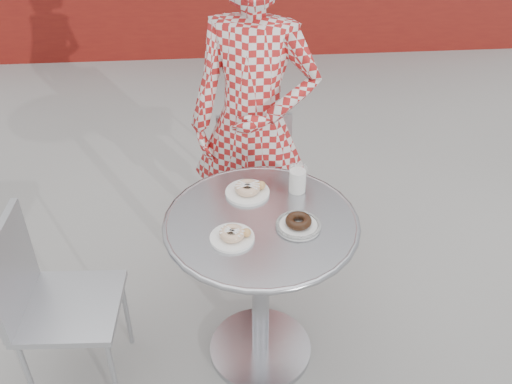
{
  "coord_description": "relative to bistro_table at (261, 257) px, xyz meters",
  "views": [
    {
      "loc": [
        -0.14,
        -1.81,
        2.22
      ],
      "look_at": [
        0.01,
        0.06,
        0.87
      ],
      "focal_mm": 40.0,
      "sensor_mm": 36.0,
      "label": 1
    }
  ],
  "objects": [
    {
      "name": "ground",
      "position": [
        -0.03,
        0.04,
        -0.61
      ],
      "size": [
        60.0,
        60.0,
        0.0
      ],
      "primitive_type": "plane",
      "color": "#A3A09B",
      "rests_on": "ground"
    },
    {
      "name": "bistro_table",
      "position": [
        0.0,
        0.0,
        0.0
      ],
      "size": [
        0.79,
        0.79,
        0.8
      ],
      "rotation": [
        0.0,
        0.0,
        0.08
      ],
      "color": "#B8B8BD",
      "rests_on": "ground"
    },
    {
      "name": "chair_far",
      "position": [
        0.03,
        1.0,
        -0.35
      ],
      "size": [
        0.4,
        0.4,
        0.83
      ],
      "rotation": [
        0.0,
        0.0,
        3.15
      ],
      "color": "#AAADB2",
      "rests_on": "ground"
    },
    {
      "name": "chair_left",
      "position": [
        -0.82,
        -0.06,
        -0.34
      ],
      "size": [
        0.43,
        0.43,
        0.86
      ],
      "rotation": [
        0.0,
        0.0,
        1.52
      ],
      "color": "#AAADB2",
      "rests_on": "ground"
    },
    {
      "name": "seated_person",
      "position": [
        0.02,
        0.65,
        0.26
      ],
      "size": [
        0.73,
        0.59,
        1.74
      ],
      "primitive_type": "imported",
      "rotation": [
        0.0,
        0.0,
        -0.32
      ],
      "color": "#AF1B1B",
      "rests_on": "ground"
    },
    {
      "name": "plate_far",
      "position": [
        -0.04,
        0.19,
        0.21
      ],
      "size": [
        0.19,
        0.19,
        0.05
      ],
      "rotation": [
        0.0,
        0.0,
        -0.13
      ],
      "color": "white",
      "rests_on": "bistro_table"
    },
    {
      "name": "plate_near",
      "position": [
        -0.12,
        -0.11,
        0.21
      ],
      "size": [
        0.17,
        0.17,
        0.05
      ],
      "rotation": [
        0.0,
        0.0,
        -0.36
      ],
      "color": "white",
      "rests_on": "bistro_table"
    },
    {
      "name": "plate_checker",
      "position": [
        0.14,
        -0.05,
        0.21
      ],
      "size": [
        0.18,
        0.18,
        0.05
      ],
      "rotation": [
        0.0,
        0.0,
        0.33
      ],
      "color": "white",
      "rests_on": "bistro_table"
    },
    {
      "name": "milk_cup",
      "position": [
        0.17,
        0.19,
        0.25
      ],
      "size": [
        0.08,
        0.08,
        0.12
      ],
      "rotation": [
        0.0,
        0.0,
        0.24
      ],
      "color": "white",
      "rests_on": "bistro_table"
    }
  ]
}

